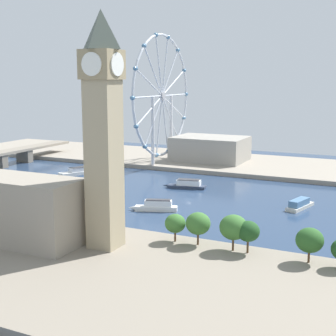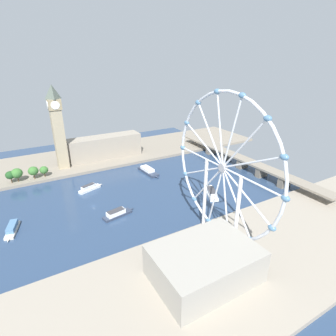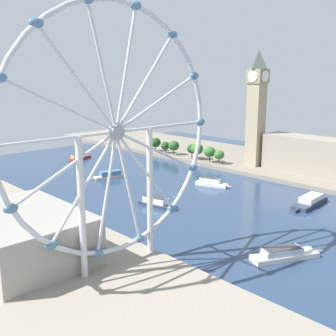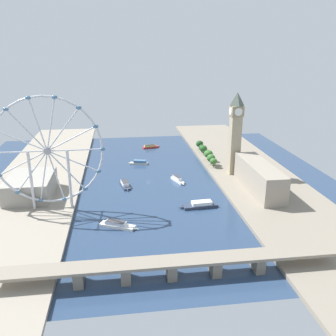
{
  "view_description": "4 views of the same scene",
  "coord_description": "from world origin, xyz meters",
  "px_view_note": "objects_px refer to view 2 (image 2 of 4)",
  "views": [
    {
      "loc": [
        -248.2,
        -106.77,
        67.28
      ],
      "look_at": [
        -9.84,
        8.27,
        18.77
      ],
      "focal_mm": 52.4,
      "sensor_mm": 36.0,
      "label": 1
    },
    {
      "loc": [
        204.36,
        -45.42,
        116.99
      ],
      "look_at": [
        -10.79,
        79.16,
        14.5
      ],
      "focal_mm": 28.95,
      "sensor_mm": 36.0,
      "label": 2
    },
    {
      "loc": [
        178.08,
        182.22,
        75.4
      ],
      "look_at": [
        15.47,
        10.99,
        20.92
      ],
      "focal_mm": 44.65,
      "sensor_mm": 36.0,
      "label": 3
    },
    {
      "loc": [
        27.78,
        361.19,
        136.85
      ],
      "look_at": [
        -19.24,
        13.52,
        18.65
      ],
      "focal_mm": 38.74,
      "sensor_mm": 36.0,
      "label": 4
    }
  ],
  "objects_px": {
    "river_bridge": "(243,161)",
    "tour_boat_5": "(148,171)",
    "tour_boat_1": "(12,229)",
    "riverside_hall": "(204,263)",
    "ferris_wheel": "(223,169)",
    "tour_boat_0": "(117,213)",
    "parliament_block": "(105,147)",
    "tour_boat_3": "(90,188)",
    "tour_boat_4": "(211,192)",
    "clock_tower": "(58,126)"
  },
  "relations": [
    {
      "from": "river_bridge",
      "to": "tour_boat_0",
      "type": "height_order",
      "value": "river_bridge"
    },
    {
      "from": "ferris_wheel",
      "to": "tour_boat_0",
      "type": "distance_m",
      "value": 94.86
    },
    {
      "from": "tour_boat_3",
      "to": "tour_boat_4",
      "type": "xyz_separation_m",
      "value": [
        63.7,
        94.31,
        -0.4
      ]
    },
    {
      "from": "ferris_wheel",
      "to": "riverside_hall",
      "type": "relative_size",
      "value": 1.74
    },
    {
      "from": "tour_boat_1",
      "to": "tour_boat_3",
      "type": "relative_size",
      "value": 1.02
    },
    {
      "from": "clock_tower",
      "to": "parliament_block",
      "type": "distance_m",
      "value": 61.66
    },
    {
      "from": "clock_tower",
      "to": "river_bridge",
      "type": "xyz_separation_m",
      "value": [
        94.81,
        176.08,
        -40.64
      ]
    },
    {
      "from": "parliament_block",
      "to": "clock_tower",
      "type": "bearing_deg",
      "value": -79.25
    },
    {
      "from": "river_bridge",
      "to": "tour_boat_5",
      "type": "xyz_separation_m",
      "value": [
        -40.41,
        -98.72,
        -6.35
      ]
    },
    {
      "from": "ferris_wheel",
      "to": "tour_boat_5",
      "type": "bearing_deg",
      "value": 175.23
    },
    {
      "from": "tour_boat_3",
      "to": "ferris_wheel",
      "type": "bearing_deg",
      "value": -85.35
    },
    {
      "from": "riverside_hall",
      "to": "tour_boat_5",
      "type": "distance_m",
      "value": 159.26
    },
    {
      "from": "clock_tower",
      "to": "ferris_wheel",
      "type": "bearing_deg",
      "value": 19.97
    },
    {
      "from": "parliament_block",
      "to": "tour_boat_0",
      "type": "relative_size",
      "value": 3.1
    },
    {
      "from": "riverside_hall",
      "to": "tour_boat_4",
      "type": "relative_size",
      "value": 1.72
    },
    {
      "from": "tour_boat_0",
      "to": "tour_boat_3",
      "type": "xyz_separation_m",
      "value": [
        -55.77,
        -6.62,
        0.13
      ]
    },
    {
      "from": "riverside_hall",
      "to": "river_bridge",
      "type": "relative_size",
      "value": 0.26
    },
    {
      "from": "clock_tower",
      "to": "tour_boat_4",
      "type": "relative_size",
      "value": 2.73
    },
    {
      "from": "tour_boat_1",
      "to": "tour_boat_5",
      "type": "distance_m",
      "value": 140.21
    },
    {
      "from": "tour_boat_3",
      "to": "riverside_hall",
      "type": "bearing_deg",
      "value": -100.34
    },
    {
      "from": "river_bridge",
      "to": "tour_boat_0",
      "type": "distance_m",
      "value": 160.39
    },
    {
      "from": "river_bridge",
      "to": "parliament_block",
      "type": "bearing_deg",
      "value": -129.89
    },
    {
      "from": "tour_boat_5",
      "to": "tour_boat_1",
      "type": "bearing_deg",
      "value": -75.31
    },
    {
      "from": "clock_tower",
      "to": "tour_boat_1",
      "type": "relative_size",
      "value": 3.46
    },
    {
      "from": "tour_boat_3",
      "to": "tour_boat_5",
      "type": "relative_size",
      "value": 0.69
    },
    {
      "from": "tour_boat_0",
      "to": "tour_boat_3",
      "type": "height_order",
      "value": "tour_boat_3"
    },
    {
      "from": "riverside_hall",
      "to": "tour_boat_4",
      "type": "bearing_deg",
      "value": 139.25
    },
    {
      "from": "clock_tower",
      "to": "tour_boat_4",
      "type": "height_order",
      "value": "clock_tower"
    },
    {
      "from": "riverside_hall",
      "to": "tour_boat_3",
      "type": "bearing_deg",
      "value": -170.04
    },
    {
      "from": "parliament_block",
      "to": "tour_boat_1",
      "type": "distance_m",
      "value": 153.88
    },
    {
      "from": "riverside_hall",
      "to": "tour_boat_1",
      "type": "relative_size",
      "value": 2.17
    },
    {
      "from": "clock_tower",
      "to": "river_bridge",
      "type": "height_order",
      "value": "clock_tower"
    },
    {
      "from": "river_bridge",
      "to": "tour_boat_3",
      "type": "xyz_separation_m",
      "value": [
        -30.65,
        -164.91,
        -6.13
      ]
    },
    {
      "from": "clock_tower",
      "to": "tour_boat_4",
      "type": "bearing_deg",
      "value": 39.52
    },
    {
      "from": "riverside_hall",
      "to": "river_bridge",
      "type": "height_order",
      "value": "riverside_hall"
    },
    {
      "from": "clock_tower",
      "to": "tour_boat_0",
      "type": "bearing_deg",
      "value": 8.44
    },
    {
      "from": "riverside_hall",
      "to": "tour_boat_5",
      "type": "relative_size",
      "value": 1.53
    },
    {
      "from": "tour_boat_1",
      "to": "river_bridge",
      "type": "bearing_deg",
      "value": 106.02
    },
    {
      "from": "tour_boat_0",
      "to": "tour_boat_5",
      "type": "xyz_separation_m",
      "value": [
        -65.53,
        59.57,
        -0.09
      ]
    },
    {
      "from": "tour_boat_5",
      "to": "clock_tower",
      "type": "bearing_deg",
      "value": -129.87
    },
    {
      "from": "tour_boat_4",
      "to": "river_bridge",
      "type": "bearing_deg",
      "value": -38.72
    },
    {
      "from": "tour_boat_3",
      "to": "tour_boat_5",
      "type": "xyz_separation_m",
      "value": [
        -9.76,
        66.18,
        -0.22
      ]
    },
    {
      "from": "parliament_block",
      "to": "tour_boat_3",
      "type": "height_order",
      "value": "parliament_block"
    },
    {
      "from": "river_bridge",
      "to": "tour_boat_5",
      "type": "bearing_deg",
      "value": -112.26
    },
    {
      "from": "river_bridge",
      "to": "tour_boat_4",
      "type": "height_order",
      "value": "river_bridge"
    },
    {
      "from": "ferris_wheel",
      "to": "parliament_block",
      "type": "bearing_deg",
      "value": -175.4
    },
    {
      "from": "river_bridge",
      "to": "tour_boat_5",
      "type": "height_order",
      "value": "river_bridge"
    },
    {
      "from": "tour_boat_0",
      "to": "tour_boat_1",
      "type": "bearing_deg",
      "value": 154.49
    },
    {
      "from": "ferris_wheel",
      "to": "tour_boat_5",
      "type": "height_order",
      "value": "ferris_wheel"
    },
    {
      "from": "tour_boat_0",
      "to": "tour_boat_5",
      "type": "distance_m",
      "value": 88.56
    }
  ]
}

